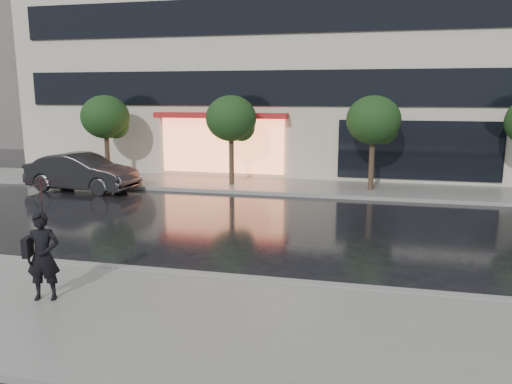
% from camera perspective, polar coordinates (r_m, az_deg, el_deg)
% --- Properties ---
extents(ground, '(120.00, 120.00, 0.00)m').
position_cam_1_polar(ground, '(12.03, -1.92, -8.47)').
color(ground, black).
rests_on(ground, ground).
extents(sidewalk_near, '(60.00, 4.50, 0.12)m').
position_cam_1_polar(sidewalk_near, '(9.15, -7.32, -14.73)').
color(sidewalk_near, slate).
rests_on(sidewalk_near, ground).
extents(sidewalk_far, '(60.00, 3.50, 0.12)m').
position_cam_1_polar(sidewalk_far, '(21.77, 5.02, 0.58)').
color(sidewalk_far, slate).
rests_on(sidewalk_far, ground).
extents(curb_near, '(60.00, 0.25, 0.14)m').
position_cam_1_polar(curb_near, '(11.11, -3.26, -9.81)').
color(curb_near, gray).
rests_on(curb_near, ground).
extents(curb_far, '(60.00, 0.25, 0.14)m').
position_cam_1_polar(curb_far, '(20.07, 4.32, -0.29)').
color(curb_far, gray).
rests_on(curb_far, ground).
extents(office_building, '(30.00, 12.76, 18.00)m').
position_cam_1_polar(office_building, '(29.49, 7.58, 20.75)').
color(office_building, beige).
rests_on(office_building, ground).
extents(tree_far_west, '(2.20, 2.20, 3.99)m').
position_cam_1_polar(tree_far_west, '(24.13, -16.68, 8.04)').
color(tree_far_west, '#33261C').
rests_on(tree_far_west, ground).
extents(tree_mid_west, '(2.20, 2.20, 3.99)m').
position_cam_1_polar(tree_mid_west, '(21.81, -2.68, 8.20)').
color(tree_mid_west, '#33261C').
rests_on(tree_mid_west, ground).
extents(tree_mid_east, '(2.20, 2.20, 3.99)m').
position_cam_1_polar(tree_mid_east, '(21.01, 13.44, 7.80)').
color(tree_mid_east, '#33261C').
rests_on(tree_mid_east, ground).
extents(parked_car, '(4.96, 2.18, 1.58)m').
position_cam_1_polar(parked_car, '(22.29, -19.28, 2.14)').
color(parked_car, black).
rests_on(parked_car, ground).
extents(pedestrian_with_umbrella, '(1.14, 1.16, 2.40)m').
position_cam_1_polar(pedestrian_with_umbrella, '(10.26, -23.27, -3.15)').
color(pedestrian_with_umbrella, black).
rests_on(pedestrian_with_umbrella, sidewalk_near).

